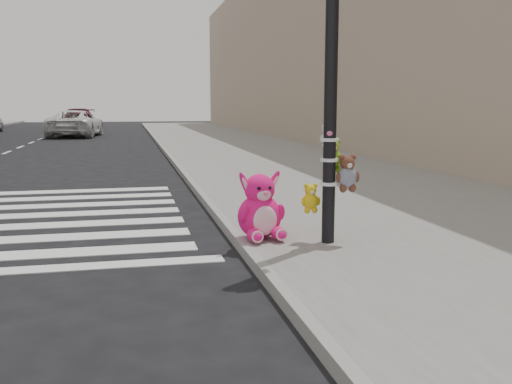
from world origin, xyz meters
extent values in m
plane|color=black|center=(0.00, 0.00, 0.00)|extent=(120.00, 120.00, 0.00)
cube|color=slate|center=(5.00, 10.00, 0.07)|extent=(7.00, 80.00, 0.14)
cube|color=gray|center=(1.55, 10.00, 0.07)|extent=(0.12, 80.00, 0.15)
cube|color=tan|center=(10.50, 20.00, 5.00)|extent=(5.00, 60.00, 10.00)
cylinder|color=black|center=(2.60, 1.80, 2.14)|extent=(0.16, 0.16, 4.00)
cylinder|color=white|center=(2.60, 1.80, 0.89)|extent=(0.22, 0.22, 0.04)
cylinder|color=white|center=(2.60, 1.80, 1.19)|extent=(0.22, 0.22, 0.04)
cylinder|color=white|center=(2.60, 1.80, 1.44)|extent=(0.22, 0.22, 0.04)
ellipsoid|color=#FF157C|center=(1.67, 1.93, 0.22)|extent=(0.23, 0.33, 0.16)
ellipsoid|color=#FF157C|center=(2.00, 1.97, 0.22)|extent=(0.23, 0.33, 0.16)
ellipsoid|color=#FF157C|center=(1.80, 2.20, 0.43)|extent=(0.64, 0.57, 0.58)
ellipsoid|color=#F9BFD1|center=(1.83, 2.00, 0.41)|extent=(0.33, 0.16, 0.38)
sphere|color=#FF157C|center=(1.80, 2.20, 0.79)|extent=(0.45, 0.45, 0.40)
ellipsoid|color=#FF157C|center=(1.62, 2.19, 0.84)|extent=(0.28, 0.12, 0.40)
ellipsoid|color=#FF157C|center=(1.98, 2.24, 0.84)|extent=(0.28, 0.12, 0.40)
imported|color=white|center=(-2.79, 30.04, 0.77)|extent=(3.10, 5.75, 1.53)
imported|color=#591922|center=(-3.50, 40.80, 0.79)|extent=(3.08, 5.72, 1.58)
camera|label=1|loc=(0.16, -4.89, 1.87)|focal=40.00mm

